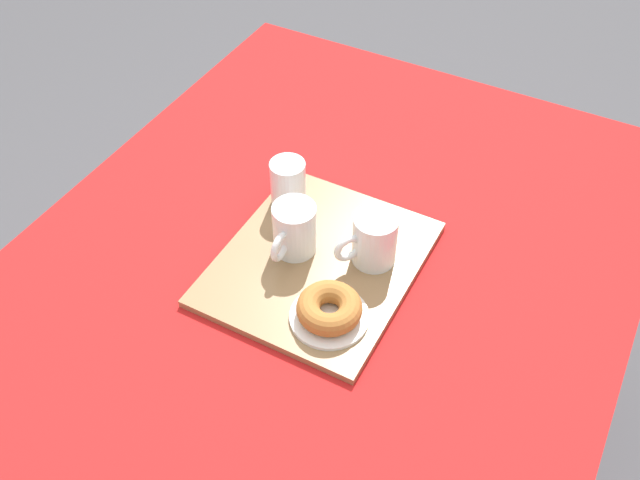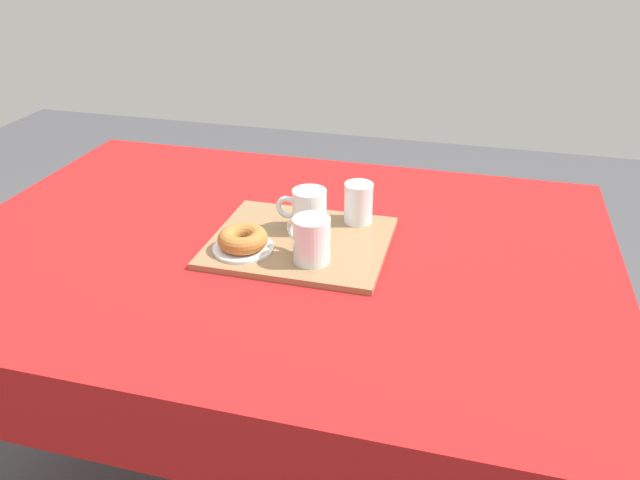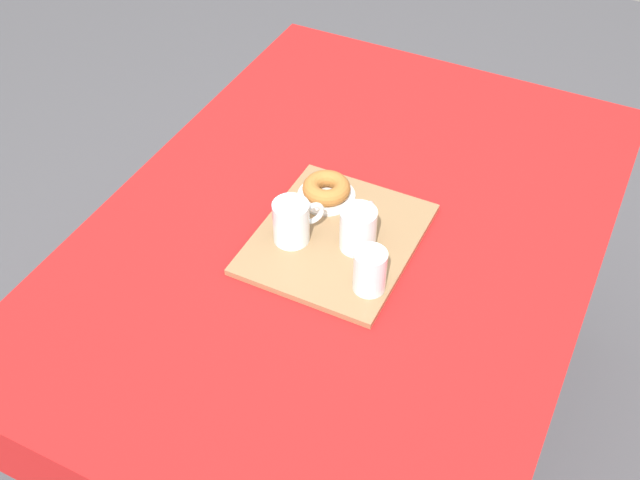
% 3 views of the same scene
% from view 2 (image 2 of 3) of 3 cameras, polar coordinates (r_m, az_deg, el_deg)
% --- Properties ---
extents(dining_table, '(1.47, 1.05, 0.77)m').
position_cam_2_polar(dining_table, '(1.43, -3.87, -3.26)').
color(dining_table, red).
rests_on(dining_table, ground).
extents(serving_tray, '(0.38, 0.33, 0.01)m').
position_cam_2_polar(serving_tray, '(1.38, -1.77, -0.10)').
color(serving_tray, olive).
rests_on(serving_tray, dining_table).
extents(tea_mug_left, '(0.11, 0.09, 0.10)m').
position_cam_2_polar(tea_mug_left, '(1.27, -0.83, -0.08)').
color(tea_mug_left, white).
rests_on(tea_mug_left, serving_tray).
extents(tea_mug_right, '(0.12, 0.08, 0.10)m').
position_cam_2_polar(tea_mug_right, '(1.39, -1.04, 2.63)').
color(tea_mug_right, white).
rests_on(tea_mug_right, serving_tray).
extents(water_glass_near, '(0.07, 0.07, 0.09)m').
position_cam_2_polar(water_glass_near, '(1.43, 3.54, 3.26)').
color(water_glass_near, white).
rests_on(water_glass_near, serving_tray).
extents(donut_plate_left, '(0.13, 0.13, 0.01)m').
position_cam_2_polar(donut_plate_left, '(1.34, -7.03, -0.74)').
color(donut_plate_left, white).
rests_on(donut_plate_left, serving_tray).
extents(sugar_donut_left, '(0.11, 0.11, 0.04)m').
position_cam_2_polar(sugar_donut_left, '(1.33, -7.09, 0.12)').
color(sugar_donut_left, '#A3662D').
rests_on(sugar_donut_left, donut_plate_left).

